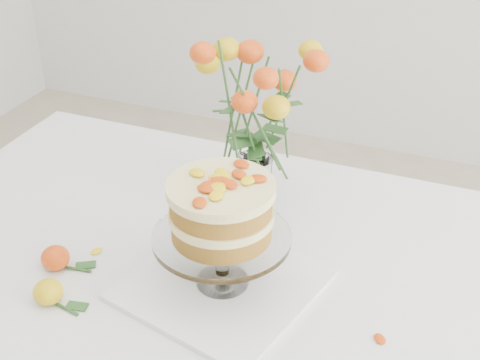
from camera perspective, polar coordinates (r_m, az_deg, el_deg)
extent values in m
cube|color=tan|center=(1.28, -0.87, -8.48)|extent=(1.40, 0.90, 0.04)
cylinder|color=tan|center=(2.02, -13.15, -6.06)|extent=(0.06, 0.06, 0.71)
cube|color=white|center=(1.27, -0.88, -7.68)|extent=(1.42, 0.92, 0.01)
cube|color=white|center=(1.68, 5.21, -1.25)|extent=(1.42, 0.01, 0.20)
cube|color=white|center=(1.22, -1.50, -8.89)|extent=(0.37, 0.37, 0.01)
cylinder|color=white|center=(1.18, -1.54, -6.61)|extent=(0.02, 0.02, 0.08)
cylinder|color=white|center=(1.16, -1.57, -4.88)|extent=(0.24, 0.24, 0.01)
cylinder|color=#A06A24|center=(1.14, -1.59, -3.97)|extent=(0.21, 0.21, 0.03)
cylinder|color=#FFF2A4|center=(1.13, -1.61, -2.93)|extent=(0.22, 0.22, 0.02)
cylinder|color=#A06A24|center=(1.12, -1.63, -1.87)|extent=(0.21, 0.21, 0.03)
cylinder|color=#FFF2A4|center=(1.10, -1.65, -0.73)|extent=(0.23, 0.23, 0.02)
cylinder|color=white|center=(1.46, 1.24, -1.41)|extent=(0.06, 0.06, 0.01)
cylinder|color=white|center=(1.44, 1.26, 0.27)|extent=(0.08, 0.08, 0.09)
ellipsoid|color=yellow|center=(1.23, -16.06, -9.15)|extent=(0.05, 0.05, 0.05)
cylinder|color=#2A5321|center=(1.22, -14.73, -10.55)|extent=(0.06, 0.02, 0.01)
ellipsoid|color=red|center=(1.30, -15.48, -6.42)|extent=(0.05, 0.05, 0.05)
cylinder|color=#2A5321|center=(1.30, -13.88, -7.41)|extent=(0.06, 0.01, 0.01)
ellipsoid|color=yellow|center=(1.24, -7.89, -8.81)|extent=(0.03, 0.02, 0.00)
ellipsoid|color=yellow|center=(1.17, -4.49, -11.20)|extent=(0.03, 0.02, 0.00)
ellipsoid|color=yellow|center=(1.13, -3.52, -12.98)|extent=(0.03, 0.02, 0.00)
ellipsoid|color=yellow|center=(1.33, -12.16, -5.96)|extent=(0.03, 0.02, 0.00)
ellipsoid|color=yellow|center=(1.31, -15.28, -7.21)|extent=(0.03, 0.02, 0.00)
ellipsoid|color=yellow|center=(1.15, 11.85, -13.15)|extent=(0.03, 0.02, 0.00)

